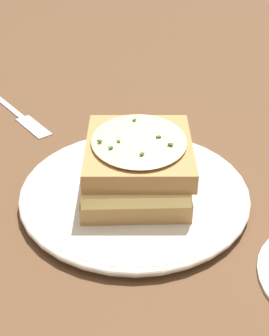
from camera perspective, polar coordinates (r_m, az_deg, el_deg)
ground_plane at (r=0.56m, az=-1.75°, el=-2.68°), size 2.40×2.40×0.00m
dinner_plate at (r=0.54m, az=0.00°, el=-2.96°), size 0.26×0.26×0.01m
sandwich at (r=0.52m, az=0.24°, el=0.52°), size 0.12×0.14×0.07m
fork at (r=0.73m, az=-13.53°, el=6.05°), size 0.13×0.16×0.00m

